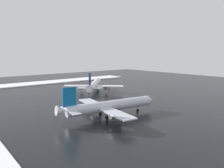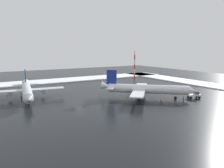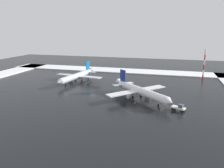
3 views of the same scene
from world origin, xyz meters
name	(u,v)px [view 1 (image 1 of 3)]	position (x,y,z in m)	size (l,w,h in m)	color
ground_plane	(113,102)	(0.00, 0.00, 0.00)	(240.00, 240.00, 0.00)	black
snow_bank_left	(43,83)	(-67.00, 0.00, 0.25)	(14.00, 116.00, 0.51)	white
airplane_parked_starboard	(94,85)	(-22.78, 7.16, 3.29)	(26.87, 25.65, 9.95)	white
airplane_distant_tail	(109,106)	(13.98, -13.13, 3.15)	(26.75, 32.08, 9.54)	silver
pushback_tug	(93,84)	(-37.61, 16.90, 1.28)	(5.10, 3.95, 2.50)	silver
ground_crew_near_tug	(109,88)	(-22.23, 15.95, 0.97)	(0.36, 0.36, 1.71)	black
ground_crew_mid_apron	(101,86)	(-31.15, 17.43, 0.97)	(0.36, 0.36, 1.71)	black
traffic_cone_near_nose	(73,91)	(-28.08, -1.07, 0.28)	(0.36, 0.36, 0.55)	orange
traffic_cone_mid_line	(111,94)	(-11.86, 8.81, 0.28)	(0.36, 0.36, 0.55)	orange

